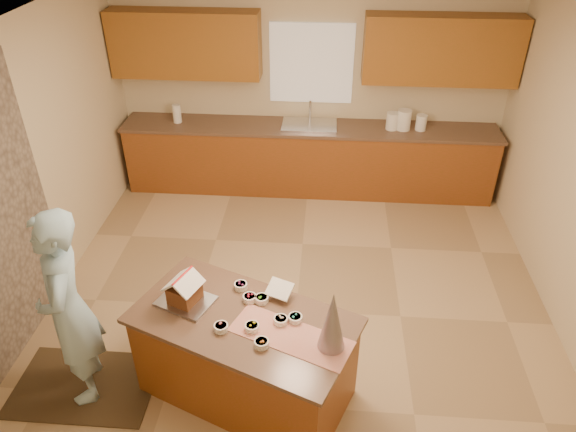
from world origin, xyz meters
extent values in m
plane|color=tan|center=(0.00, 0.00, 0.00)|extent=(5.50, 5.50, 0.00)
plane|color=silver|center=(0.00, 0.00, 2.70)|extent=(5.50, 5.50, 0.00)
plane|color=beige|center=(0.00, 2.75, 1.35)|extent=(5.50, 5.50, 0.00)
plane|color=beige|center=(-2.50, 0.00, 1.35)|extent=(5.50, 5.50, 0.00)
cube|color=white|center=(0.00, 2.72, 1.65)|extent=(1.05, 0.03, 1.00)
cube|color=brown|center=(0.00, 2.45, 0.44)|extent=(4.80, 0.60, 0.88)
cube|color=brown|center=(0.00, 2.45, 0.90)|extent=(4.85, 0.63, 0.04)
cube|color=#9C5121|center=(-1.55, 2.57, 1.90)|extent=(1.85, 0.35, 0.80)
cube|color=#9C5121|center=(1.55, 2.57, 1.90)|extent=(1.85, 0.35, 0.80)
cube|color=silver|center=(0.00, 2.45, 0.89)|extent=(0.70, 0.45, 0.12)
cylinder|color=silver|center=(0.00, 2.63, 1.06)|extent=(0.03, 0.03, 0.28)
cube|color=brown|center=(-0.35, -1.01, 0.40)|extent=(1.82, 1.38, 0.80)
cube|color=brown|center=(-0.35, -1.01, 0.82)|extent=(1.92, 1.47, 0.04)
cube|color=red|center=(0.03, -1.16, 0.84)|extent=(0.96, 0.65, 0.01)
cube|color=silver|center=(-0.83, -0.86, 0.85)|extent=(0.50, 0.44, 0.02)
cube|color=white|center=(-0.09, -0.74, 0.92)|extent=(0.24, 0.22, 0.09)
cone|color=#BBB9C6|center=(0.32, -1.23, 1.09)|extent=(0.26, 0.26, 0.50)
cube|color=black|center=(-1.74, -1.06, 0.01)|extent=(1.18, 0.77, 0.01)
imported|color=#A1CDE5|center=(-1.69, -1.06, 0.88)|extent=(0.61, 0.74, 1.74)
cylinder|color=white|center=(1.05, 2.45, 1.03)|extent=(0.16, 0.16, 0.22)
cylinder|color=white|center=(1.19, 2.45, 1.05)|extent=(0.18, 0.18, 0.26)
cylinder|color=white|center=(1.41, 2.45, 1.02)|extent=(0.14, 0.14, 0.20)
cylinder|color=white|center=(-1.72, 2.45, 1.04)|extent=(0.11, 0.11, 0.24)
cube|color=brown|center=(-0.83, -0.86, 0.93)|extent=(0.27, 0.28, 0.15)
cube|color=white|center=(-0.88, -0.83, 1.05)|extent=(0.22, 0.29, 0.11)
cube|color=white|center=(-0.78, -0.88, 1.05)|extent=(0.22, 0.29, 0.11)
cylinder|color=red|center=(-0.83, -0.86, 1.11)|extent=(0.11, 0.24, 0.02)
cylinder|color=#DE274C|center=(-0.33, -0.80, 0.86)|extent=(0.11, 0.11, 0.05)
cylinder|color=yellow|center=(-0.27, -1.12, 0.86)|extent=(0.11, 0.11, 0.05)
cylinder|color=#30B7B5|center=(0.05, -1.00, 0.86)|extent=(0.11, 0.11, 0.05)
cylinder|color=green|center=(-0.23, -0.80, 0.86)|extent=(0.11, 0.11, 0.05)
cylinder|color=silver|center=(-0.06, -1.03, 0.86)|extent=(0.11, 0.11, 0.05)
cylinder|color=#8E2F77|center=(-0.42, -0.66, 0.86)|extent=(0.11, 0.11, 0.05)
cylinder|color=orange|center=(-0.18, -1.27, 0.86)|extent=(0.11, 0.11, 0.05)
cylinder|color=pink|center=(-0.50, -1.14, 0.86)|extent=(0.11, 0.11, 0.05)
camera|label=1|loc=(0.22, -3.97, 3.74)|focal=33.50mm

